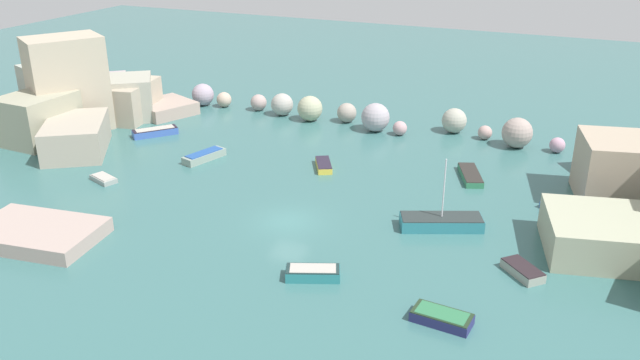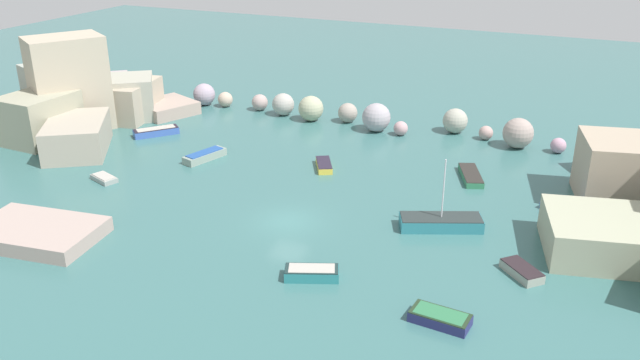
{
  "view_description": "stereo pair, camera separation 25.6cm",
  "coord_description": "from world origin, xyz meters",
  "px_view_note": "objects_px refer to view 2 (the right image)",
  "views": [
    {
      "loc": [
        18.44,
        -36.6,
        20.44
      ],
      "look_at": [
        0.0,
        5.49,
        1.0
      ],
      "focal_mm": 36.75,
      "sensor_mm": 36.0,
      "label": 1
    },
    {
      "loc": [
        18.68,
        -36.5,
        20.44
      ],
      "look_at": [
        0.0,
        5.49,
        1.0
      ],
      "focal_mm": 36.75,
      "sensor_mm": 36.0,
      "label": 2
    }
  ],
  "objects_px": {
    "stone_dock": "(37,232)",
    "moored_boat_5": "(104,178)",
    "moored_boat_6": "(312,273)",
    "moored_boat_7": "(156,131)",
    "moored_boat_4": "(205,156)",
    "moored_boat_3": "(471,175)",
    "moored_boat_9": "(559,210)",
    "moored_boat_2": "(441,222)",
    "moored_boat_8": "(324,165)",
    "moored_boat_1": "(440,318)",
    "moored_boat_0": "(522,271)"
  },
  "relations": [
    {
      "from": "stone_dock",
      "to": "moored_boat_5",
      "type": "height_order",
      "value": "stone_dock"
    },
    {
      "from": "moored_boat_5",
      "to": "moored_boat_6",
      "type": "xyz_separation_m",
      "value": [
        21.35,
        -6.69,
        0.15
      ]
    },
    {
      "from": "moored_boat_7",
      "to": "moored_boat_6",
      "type": "bearing_deg",
      "value": -85.67
    },
    {
      "from": "moored_boat_4",
      "to": "moored_boat_3",
      "type": "bearing_deg",
      "value": 119.65
    },
    {
      "from": "stone_dock",
      "to": "moored_boat_9",
      "type": "relative_size",
      "value": 2.96
    },
    {
      "from": "moored_boat_2",
      "to": "moored_boat_8",
      "type": "height_order",
      "value": "moored_boat_2"
    },
    {
      "from": "moored_boat_6",
      "to": "stone_dock",
      "type": "bearing_deg",
      "value": 166.45
    },
    {
      "from": "moored_boat_3",
      "to": "moored_boat_8",
      "type": "relative_size",
      "value": 1.4
    },
    {
      "from": "moored_boat_6",
      "to": "moored_boat_8",
      "type": "distance_m",
      "value": 17.49
    },
    {
      "from": "moored_boat_1",
      "to": "moored_boat_7",
      "type": "relative_size",
      "value": 0.81
    },
    {
      "from": "moored_boat_1",
      "to": "moored_boat_9",
      "type": "xyz_separation_m",
      "value": [
        4.41,
        16.63,
        -0.09
      ]
    },
    {
      "from": "moored_boat_5",
      "to": "moored_boat_4",
      "type": "bearing_deg",
      "value": -103.58
    },
    {
      "from": "moored_boat_8",
      "to": "moored_boat_5",
      "type": "bearing_deg",
      "value": 93.7
    },
    {
      "from": "moored_boat_3",
      "to": "moored_boat_4",
      "type": "xyz_separation_m",
      "value": [
        -21.91,
        -5.15,
        0.09
      ]
    },
    {
      "from": "moored_boat_5",
      "to": "moored_boat_8",
      "type": "xyz_separation_m",
      "value": [
        15.0,
        9.61,
        0.06
      ]
    },
    {
      "from": "moored_boat_5",
      "to": "moored_boat_9",
      "type": "bearing_deg",
      "value": -145.86
    },
    {
      "from": "moored_boat_0",
      "to": "moored_boat_8",
      "type": "height_order",
      "value": "moored_boat_0"
    },
    {
      "from": "moored_boat_9",
      "to": "moored_boat_6",
      "type": "bearing_deg",
      "value": -98.97
    },
    {
      "from": "moored_boat_6",
      "to": "moored_boat_3",
      "type": "bearing_deg",
      "value": 51.87
    },
    {
      "from": "moored_boat_1",
      "to": "moored_boat_4",
      "type": "bearing_deg",
      "value": -26.7
    },
    {
      "from": "moored_boat_3",
      "to": "moored_boat_5",
      "type": "bearing_deg",
      "value": 93.35
    },
    {
      "from": "moored_boat_0",
      "to": "moored_boat_5",
      "type": "xyz_separation_m",
      "value": [
        -32.64,
        1.32,
        -0.08
      ]
    },
    {
      "from": "moored_boat_4",
      "to": "moored_boat_8",
      "type": "height_order",
      "value": "moored_boat_4"
    },
    {
      "from": "moored_boat_2",
      "to": "moored_boat_4",
      "type": "relative_size",
      "value": 1.39
    },
    {
      "from": "moored_boat_4",
      "to": "moored_boat_6",
      "type": "bearing_deg",
      "value": 66.37
    },
    {
      "from": "moored_boat_0",
      "to": "moored_boat_1",
      "type": "bearing_deg",
      "value": 108.5
    },
    {
      "from": "moored_boat_0",
      "to": "moored_boat_6",
      "type": "distance_m",
      "value": 12.5
    },
    {
      "from": "moored_boat_7",
      "to": "moored_boat_8",
      "type": "bearing_deg",
      "value": -53.98
    },
    {
      "from": "stone_dock",
      "to": "moored_boat_9",
      "type": "bearing_deg",
      "value": 30.41
    },
    {
      "from": "stone_dock",
      "to": "moored_boat_7",
      "type": "distance_m",
      "value": 21.31
    },
    {
      "from": "moored_boat_1",
      "to": "moored_boat_6",
      "type": "height_order",
      "value": "moored_boat_6"
    },
    {
      "from": "moored_boat_1",
      "to": "moored_boat_2",
      "type": "distance_m",
      "value": 11.11
    },
    {
      "from": "stone_dock",
      "to": "moored_boat_2",
      "type": "bearing_deg",
      "value": 27.33
    },
    {
      "from": "stone_dock",
      "to": "moored_boat_0",
      "type": "height_order",
      "value": "stone_dock"
    },
    {
      "from": "moored_boat_2",
      "to": "moored_boat_9",
      "type": "distance_m",
      "value": 9.22
    },
    {
      "from": "moored_boat_5",
      "to": "moored_boat_3",
      "type": "bearing_deg",
      "value": -135.24
    },
    {
      "from": "moored_boat_2",
      "to": "moored_boat_5",
      "type": "xyz_separation_m",
      "value": [
        -26.69,
        -2.75,
        -0.24
      ]
    },
    {
      "from": "moored_boat_4",
      "to": "moored_boat_5",
      "type": "distance_m",
      "value": 8.67
    },
    {
      "from": "stone_dock",
      "to": "moored_boat_8",
      "type": "xyz_separation_m",
      "value": [
        12.22,
        19.21,
        -0.22
      ]
    },
    {
      "from": "moored_boat_0",
      "to": "moored_boat_1",
      "type": "xyz_separation_m",
      "value": [
        -3.23,
        -6.71,
        0.03
      ]
    },
    {
      "from": "moored_boat_0",
      "to": "stone_dock",
      "type": "bearing_deg",
      "value": 59.76
    },
    {
      "from": "moored_boat_6",
      "to": "moored_boat_9",
      "type": "relative_size",
      "value": 1.26
    },
    {
      "from": "moored_boat_2",
      "to": "moored_boat_4",
      "type": "bearing_deg",
      "value": -34.84
    },
    {
      "from": "moored_boat_0",
      "to": "moored_boat_4",
      "type": "relative_size",
      "value": 0.67
    },
    {
      "from": "moored_boat_0",
      "to": "moored_boat_9",
      "type": "xyz_separation_m",
      "value": [
        1.17,
        9.92,
        -0.06
      ]
    },
    {
      "from": "stone_dock",
      "to": "moored_boat_3",
      "type": "xyz_separation_m",
      "value": [
        23.92,
        22.0,
        -0.24
      ]
    },
    {
      "from": "moored_boat_1",
      "to": "moored_boat_6",
      "type": "distance_m",
      "value": 8.17
    },
    {
      "from": "moored_boat_2",
      "to": "moored_boat_7",
      "type": "relative_size",
      "value": 1.44
    },
    {
      "from": "moored_boat_0",
      "to": "moored_boat_8",
      "type": "bearing_deg",
      "value": 12.48
    },
    {
      "from": "moored_boat_7",
      "to": "moored_boat_8",
      "type": "distance_m",
      "value": 18.13
    }
  ]
}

